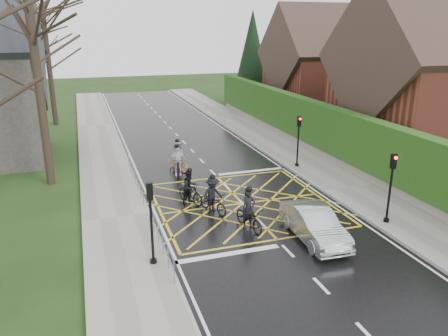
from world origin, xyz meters
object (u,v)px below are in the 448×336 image
cyclist_rear (249,215)px  cyclist_back (190,190)px  car (314,224)px  cyclist_mid (213,198)px  cyclist_lead (178,160)px  cyclist_front (178,164)px

cyclist_rear → cyclist_back: bearing=104.1°
car → cyclist_back: bearing=128.6°
cyclist_mid → cyclist_back: bearing=96.8°
cyclist_rear → cyclist_mid: 2.38m
cyclist_rear → car: (2.14, -1.72, 0.05)m
car → cyclist_mid: bearing=130.9°
cyclist_mid → cyclist_lead: size_ratio=0.94×
cyclist_lead → car: bearing=-92.8°
cyclist_rear → cyclist_lead: bearing=85.9°
cyclist_back → cyclist_front: 4.25m
cyclist_back → cyclist_mid: bearing=-85.5°
cyclist_back → cyclist_lead: (0.56, 5.22, -0.01)m
cyclist_back → cyclist_lead: cyclist_lead is taller
cyclist_front → cyclist_lead: cyclist_lead is taller
cyclist_back → cyclist_mid: 1.54m
cyclist_back → car: (3.83, -5.26, -0.02)m
cyclist_back → cyclist_front: (0.33, 4.24, 0.02)m
cyclist_front → car: size_ratio=0.48×
cyclist_back → cyclist_front: size_ratio=0.94×
cyclist_front → car: cyclist_front is taller
cyclist_mid → cyclist_front: bearing=72.2°
cyclist_rear → cyclist_lead: (-1.13, 8.76, 0.05)m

